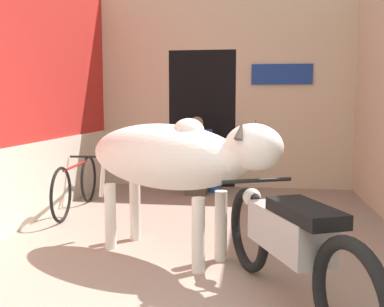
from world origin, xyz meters
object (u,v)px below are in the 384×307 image
cow (172,158)px  plastic_stool (215,176)px  bicycle (76,185)px  motorcycle_near (289,241)px  shopkeeper_seated (196,154)px

cow → plastic_stool: bearing=87.9°
cow → bicycle: cow is taller
cow → bicycle: bearing=135.5°
plastic_stool → cow: bearing=-92.1°
cow → motorcycle_near: size_ratio=1.02×
motorcycle_near → plastic_stool: motorcycle_near is taller
cow → shopkeeper_seated: size_ratio=1.68×
motorcycle_near → bicycle: motorcycle_near is taller
cow → shopkeeper_seated: cow is taller
cow → shopkeeper_seated: 2.83m
motorcycle_near → bicycle: 3.48m
shopkeeper_seated → cow: bearing=-86.9°
bicycle → shopkeeper_seated: shopkeeper_seated is taller
cow → bicycle: size_ratio=1.14×
bicycle → shopkeeper_seated: bearing=43.0°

